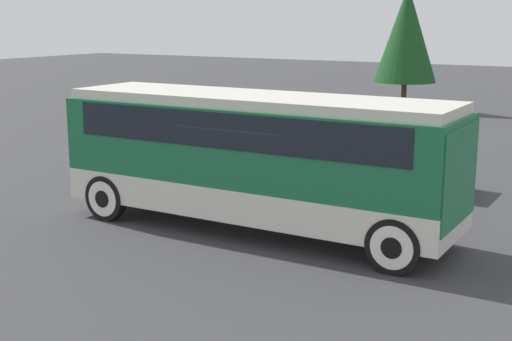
{
  "coord_description": "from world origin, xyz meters",
  "views": [
    {
      "loc": [
        8.01,
        -13.53,
        4.8
      ],
      "look_at": [
        0.0,
        0.0,
        1.4
      ],
      "focal_mm": 50.0,
      "sensor_mm": 36.0,
      "label": 1
    }
  ],
  "objects": [
    {
      "name": "tree_center",
      "position": [
        -4.43,
        22.8,
        3.92
      ],
      "size": [
        3.25,
        3.25,
        6.41
      ],
      "color": "brown",
      "rests_on": "ground_plane"
    },
    {
      "name": "parked_car_mid",
      "position": [
        -3.31,
        7.04,
        0.66
      ],
      "size": [
        4.68,
        1.9,
        1.3
      ],
      "color": "silver",
      "rests_on": "ground_plane"
    },
    {
      "name": "tour_bus",
      "position": [
        0.1,
        -0.0,
        1.88
      ],
      "size": [
        9.18,
        2.53,
        3.12
      ],
      "color": "silver",
      "rests_on": "ground_plane"
    },
    {
      "name": "ground_plane",
      "position": [
        0.0,
        0.0,
        0.0
      ],
      "size": [
        120.0,
        120.0,
        0.0
      ],
      "primitive_type": "plane",
      "color": "#38383A"
    },
    {
      "name": "parked_car_near",
      "position": [
        0.99,
        5.69,
        0.72
      ],
      "size": [
        4.31,
        1.88,
        1.43
      ],
      "color": "#2D5638",
      "rests_on": "ground_plane"
    }
  ]
}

